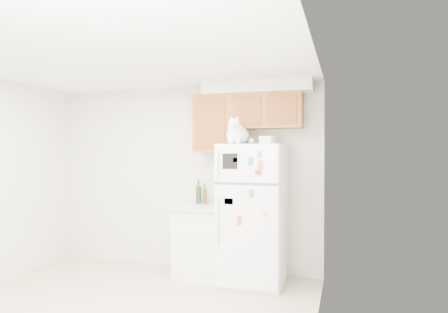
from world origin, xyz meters
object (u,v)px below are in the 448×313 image
at_px(cat, 237,134).
at_px(bottle_amber, 205,193).
at_px(refrigerator, 253,214).
at_px(storage_box_front, 267,140).
at_px(storage_box_back, 268,140).
at_px(bottle_green, 198,192).
at_px(base_counter, 202,240).

relative_size(cat, bottle_amber, 1.71).
relative_size(refrigerator, cat, 3.60).
relative_size(refrigerator, storage_box_front, 11.33).
bearing_deg(bottle_amber, cat, -32.80).
bearing_deg(storage_box_back, storage_box_front, -82.50).
relative_size(cat, bottle_green, 1.50).
relative_size(cat, storage_box_back, 2.62).
bearing_deg(storage_box_back, bottle_amber, 175.08).
bearing_deg(cat, base_counter, 157.21).
xyz_separation_m(refrigerator, storage_box_front, (0.19, -0.10, 0.89)).
bearing_deg(storage_box_back, refrigerator, -156.47).
xyz_separation_m(refrigerator, base_counter, (-0.69, 0.07, -0.39)).
bearing_deg(refrigerator, base_counter, 173.91).
height_order(cat, bottle_green, cat).
distance_m(cat, storage_box_back, 0.41).
distance_m(refrigerator, base_counter, 0.79).
height_order(refrigerator, bottle_green, refrigerator).
bearing_deg(refrigerator, bottle_green, 165.29).
bearing_deg(storage_box_front, bottle_amber, 177.07).
xyz_separation_m(refrigerator, bottle_green, (-0.79, 0.21, 0.23)).
bearing_deg(bottle_green, refrigerator, -14.71).
distance_m(cat, bottle_amber, 1.00).
height_order(storage_box_front, bottle_amber, storage_box_front).
distance_m(refrigerator, storage_box_front, 0.92).
distance_m(base_counter, storage_box_front, 1.57).
relative_size(refrigerator, base_counter, 1.85).
height_order(storage_box_back, bottle_amber, storage_box_back).
bearing_deg(storage_box_back, cat, -143.80).
xyz_separation_m(storage_box_front, bottle_amber, (-0.89, 0.29, -0.69)).
xyz_separation_m(base_counter, storage_box_front, (0.88, -0.17, 1.28)).
bearing_deg(storage_box_front, cat, -155.81).
height_order(refrigerator, storage_box_front, storage_box_front).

